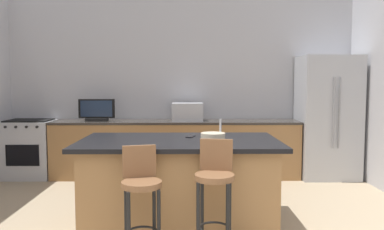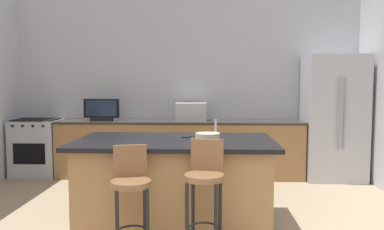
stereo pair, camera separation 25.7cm
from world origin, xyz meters
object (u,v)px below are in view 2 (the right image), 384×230
at_px(bar_stool_left, 131,192).
at_px(cell_phone, 187,137).
at_px(kitchen_island, 175,181).
at_px(fruit_bowl, 208,137).
at_px(range_oven, 37,147).
at_px(tv_monitor, 102,111).
at_px(microwave, 191,112).
at_px(bar_stool_right, 205,187).
at_px(refrigerator, 333,118).

xyz_separation_m(bar_stool_left, cell_phone, (0.43, 1.00, 0.34)).
distance_m(kitchen_island, fruit_bowl, 0.60).
height_order(range_oven, tv_monitor, tv_monitor).
xyz_separation_m(microwave, fruit_bowl, (0.26, -2.22, -0.09)).
distance_m(microwave, bar_stool_left, 2.98).
bearing_deg(fruit_bowl, tv_monitor, 127.75).
relative_size(kitchen_island, cell_phone, 13.75).
height_order(tv_monitor, bar_stool_right, tv_monitor).
bearing_deg(bar_stool_left, fruit_bowl, 33.07).
relative_size(microwave, fruit_bowl, 1.92).
bearing_deg(kitchen_island, microwave, 87.76).
xyz_separation_m(kitchen_island, bar_stool_right, (0.32, -0.74, 0.14)).
xyz_separation_m(microwave, tv_monitor, (-1.42, -0.05, 0.02)).
bearing_deg(microwave, refrigerator, -1.34).
bearing_deg(bar_stool_left, tv_monitor, 95.83).
height_order(kitchen_island, cell_phone, cell_phone).
bearing_deg(fruit_bowl, bar_stool_right, -92.07).
relative_size(kitchen_island, refrigerator, 1.08).
relative_size(range_oven, microwave, 1.91).
relative_size(tv_monitor, bar_stool_right, 0.56).
bearing_deg(bar_stool_right, bar_stool_left, -164.92).
height_order(tv_monitor, fruit_bowl, tv_monitor).
bearing_deg(fruit_bowl, cell_phone, 126.39).
height_order(kitchen_island, bar_stool_right, bar_stool_right).
distance_m(microwave, cell_phone, 1.92).
bearing_deg(microwave, tv_monitor, -177.91).
distance_m(bar_stool_left, fruit_bowl, 1.02).
bearing_deg(microwave, range_oven, -179.97).
xyz_separation_m(microwave, cell_phone, (0.04, -1.91, -0.13)).
distance_m(range_oven, tv_monitor, 1.23).
relative_size(microwave, bar_stool_right, 0.48).
xyz_separation_m(tv_monitor, bar_stool_left, (1.03, -2.86, -0.48)).
bearing_deg(tv_monitor, range_oven, 177.30).
bearing_deg(bar_stool_right, refrigerator, 64.84).
distance_m(range_oven, bar_stool_right, 3.95).
relative_size(range_oven, bar_stool_right, 0.92).
xyz_separation_m(microwave, bar_stool_right, (0.24, -2.86, -0.43)).
bearing_deg(fruit_bowl, refrigerator, 48.18).
bearing_deg(kitchen_island, bar_stool_left, -111.12).
bearing_deg(refrigerator, kitchen_island, -137.80).
xyz_separation_m(range_oven, cell_phone, (2.52, -1.91, 0.45)).
distance_m(refrigerator, fruit_bowl, 2.91).
xyz_separation_m(refrigerator, tv_monitor, (-3.62, -0.00, 0.10)).
relative_size(refrigerator, fruit_bowl, 7.63).
distance_m(kitchen_island, tv_monitor, 2.53).
bearing_deg(bar_stool_right, cell_phone, 111.89).
height_order(kitchen_island, microwave, microwave).
height_order(range_oven, microwave, microwave).
height_order(range_oven, bar_stool_right, bar_stool_right).
height_order(microwave, cell_phone, microwave).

